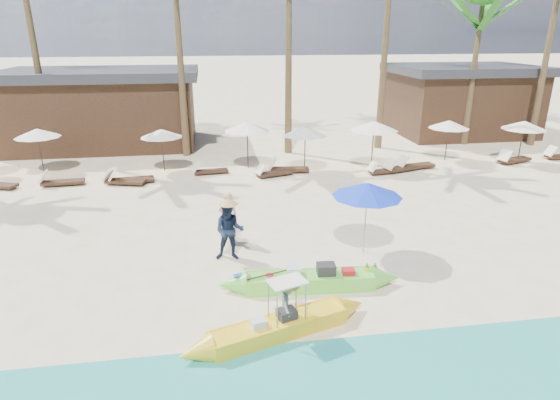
{
  "coord_description": "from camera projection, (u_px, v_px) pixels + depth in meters",
  "views": [
    {
      "loc": [
        -2.1,
        -10.77,
        6.33
      ],
      "look_at": [
        -0.14,
        2.0,
        1.64
      ],
      "focal_mm": 30.0,
      "sensor_mm": 36.0,
      "label": 1
    }
  ],
  "objects": [
    {
      "name": "yellow_canoe",
      "position": [
        279.0,
        327.0,
        10.26
      ],
      "size": [
        4.86,
        1.86,
        1.3
      ],
      "rotation": [
        0.0,
        0.0,
        0.31
      ],
      "color": "yellow",
      "rests_on": "ground"
    },
    {
      "name": "lounger_4_right",
      "position": [
        122.0,
        180.0,
        20.35
      ],
      "size": [
        1.9,
        1.04,
        0.62
      ],
      "rotation": [
        0.0,
        0.0,
        -0.28
      ],
      "color": "#3C2318",
      "rests_on": "ground"
    },
    {
      "name": "lounger_7_right",
      "position": [
        400.0,
        167.0,
        22.22
      ],
      "size": [
        1.95,
        1.12,
        0.63
      ],
      "rotation": [
        0.0,
        0.0,
        0.31
      ],
      "color": "#3C2318",
      "rests_on": "ground"
    },
    {
      "name": "blue_umbrella",
      "position": [
        367.0,
        190.0,
        13.53
      ],
      "size": [
        2.05,
        2.05,
        2.21
      ],
      "color": "#99999E",
      "rests_on": "ground"
    },
    {
      "name": "lounger_6_left",
      "position": [
        272.0,
        172.0,
        21.48
      ],
      "size": [
        1.8,
        0.99,
        0.59
      ],
      "rotation": [
        0.0,
        0.0,
        0.28
      ],
      "color": "#3C2318",
      "rests_on": "ground"
    },
    {
      "name": "ground",
      "position": [
        297.0,
        283.0,
        12.47
      ],
      "size": [
        240.0,
        240.0,
        0.0
      ],
      "primitive_type": "plane",
      "color": "beige",
      "rests_on": "ground"
    },
    {
      "name": "resort_parasol_7",
      "position": [
        374.0,
        126.0,
        22.01
      ],
      "size": [
        2.27,
        2.27,
        2.34
      ],
      "color": "#3C2318",
      "rests_on": "ground"
    },
    {
      "name": "vendor_green",
      "position": [
        229.0,
        231.0,
        13.49
      ],
      "size": [
        0.96,
        0.8,
        1.78
      ],
      "primitive_type": "imported",
      "rotation": [
        0.0,
        0.0,
        -0.15
      ],
      "color": "#141F39",
      "rests_on": "ground"
    },
    {
      "name": "lounger_8_left",
      "position": [
        414.0,
        165.0,
        22.63
      ],
      "size": [
        1.99,
        0.91,
        0.65
      ],
      "rotation": [
        0.0,
        0.0,
        0.17
      ],
      "color": "#3C2318",
      "rests_on": "ground"
    },
    {
      "name": "lounger_5_left",
      "position": [
        209.0,
        170.0,
        21.87
      ],
      "size": [
        1.68,
        0.69,
        0.55
      ],
      "rotation": [
        0.0,
        0.0,
        0.12
      ],
      "color": "#3C2318",
      "rests_on": "ground"
    },
    {
      "name": "lounger_7_left",
      "position": [
        383.0,
        170.0,
        21.88
      ],
      "size": [
        1.74,
        0.81,
        0.57
      ],
      "rotation": [
        0.0,
        0.0,
        0.18
      ],
      "color": "#3C2318",
      "rests_on": "ground"
    },
    {
      "name": "green_canoe",
      "position": [
        310.0,
        280.0,
        12.14
      ],
      "size": [
        5.31,
        0.92,
        0.68
      ],
      "rotation": [
        0.0,
        0.0,
        -0.07
      ],
      "color": "#61CA3D",
      "rests_on": "ground"
    },
    {
      "name": "pavilion_east",
      "position": [
        461.0,
        99.0,
        29.97
      ],
      "size": [
        8.8,
        6.6,
        4.3
      ],
      "color": "#3C2318",
      "rests_on": "ground"
    },
    {
      "name": "lounger_9_left",
      "position": [
        513.0,
        159.0,
        23.64
      ],
      "size": [
        2.02,
        1.16,
        0.66
      ],
      "rotation": [
        0.0,
        0.0,
        0.32
      ],
      "color": "#3C2318",
      "rests_on": "ground"
    },
    {
      "name": "resort_parasol_8",
      "position": [
        449.0,
        124.0,
        23.6
      ],
      "size": [
        2.02,
        2.02,
        2.08
      ],
      "color": "#3C2318",
      "rests_on": "ground"
    },
    {
      "name": "vendor_yellow",
      "position": [
        287.0,
        303.0,
        10.34
      ],
      "size": [
        0.44,
        0.67,
        0.98
      ],
      "primitive_type": "imported",
      "rotation": [
        0.0,
        0.0,
        1.45
      ],
      "color": "gray",
      "rests_on": "ground"
    },
    {
      "name": "resort_parasol_5",
      "position": [
        247.0,
        126.0,
        22.16
      ],
      "size": [
        2.22,
        2.22,
        2.29
      ],
      "color": "#3C2318",
      "rests_on": "ground"
    },
    {
      "name": "tourist",
      "position": [
        228.0,
        217.0,
        14.69
      ],
      "size": [
        0.65,
        0.48,
        1.64
      ],
      "primitive_type": "imported",
      "rotation": [
        0.0,
        0.0,
        3.29
      ],
      "color": "tan",
      "rests_on": "ground"
    },
    {
      "name": "lounger_4_left",
      "position": [
        129.0,
        179.0,
        20.53
      ],
      "size": [
        1.91,
        0.69,
        0.64
      ],
      "rotation": [
        0.0,
        0.0,
        0.06
      ],
      "color": "#3C2318",
      "rests_on": "ground"
    },
    {
      "name": "palm_6",
      "position": [
        481.0,
        17.0,
        25.38
      ],
      "size": [
        2.08,
        2.08,
        8.51
      ],
      "color": "brown",
      "rests_on": "ground"
    },
    {
      "name": "resort_parasol_9",
      "position": [
        524.0,
        125.0,
        23.01
      ],
      "size": [
        2.1,
        2.1,
        2.16
      ],
      "color": "#3C2318",
      "rests_on": "ground"
    },
    {
      "name": "resort_parasol_4",
      "position": [
        161.0,
        133.0,
        21.84
      ],
      "size": [
        1.96,
        1.96,
        2.02
      ],
      "color": "#3C2318",
      "rests_on": "ground"
    },
    {
      "name": "pavilion_west",
      "position": [
        104.0,
        107.0,
        26.84
      ],
      "size": [
        10.8,
        6.6,
        4.3
      ],
      "color": "#3C2318",
      "rests_on": "ground"
    },
    {
      "name": "lounger_3_right",
      "position": [
        60.0,
        181.0,
        20.21
      ],
      "size": [
        1.86,
        0.69,
        0.62
      ],
      "rotation": [
        0.0,
        0.0,
        0.07
      ],
      "color": "#3C2318",
      "rests_on": "ground"
    },
    {
      "name": "lounger_6_right",
      "position": [
        287.0,
        168.0,
        22.08
      ],
      "size": [
        1.95,
        0.78,
        0.65
      ],
      "rotation": [
        0.0,
        0.0,
        -0.1
      ],
      "color": "#3C2318",
      "rests_on": "ground"
    },
    {
      "name": "resort_parasol_6",
      "position": [
        305.0,
        131.0,
        21.68
      ],
      "size": [
        2.09,
        2.09,
        2.15
      ],
      "color": "#3C2318",
      "rests_on": "ground"
    },
    {
      "name": "resort_parasol_3",
      "position": [
        37.0,
        133.0,
        21.54
      ],
      "size": [
        2.04,
        2.04,
        2.1
      ],
      "color": "#3C2318",
      "rests_on": "ground"
    }
  ]
}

